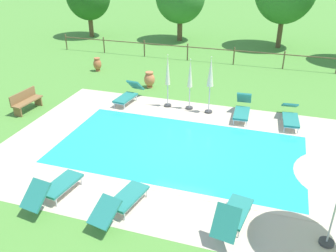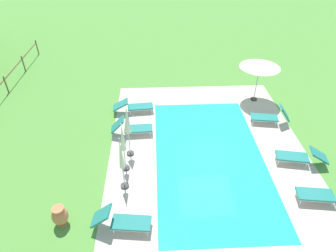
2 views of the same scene
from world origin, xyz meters
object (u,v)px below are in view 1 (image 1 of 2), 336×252
(patio_umbrella_closed_row_mid_west, at_px, (190,78))
(sun_lounger_north_far, at_px, (128,94))
(sun_lounger_north_end, at_px, (55,187))
(terracotta_urn_by_tree, at_px, (149,79))
(sun_lounger_north_near_steps, at_px, (290,116))
(sun_lounger_south_near_corner, at_px, (122,201))
(sun_lounger_south_far, at_px, (242,109))
(patio_umbrella_closed_row_west, at_px, (168,75))
(terracotta_urn_near_fence, at_px, (97,64))
(patio_umbrella_closed_row_centre, at_px, (211,76))
(sun_lounger_north_mid, at_px, (233,215))
(wooden_bench_lawn_side, at_px, (26,101))

(patio_umbrella_closed_row_mid_west, bearing_deg, sun_lounger_north_far, -177.83)
(sun_lounger_north_end, xyz_separation_m, terracotta_urn_by_tree, (-0.57, 9.22, 0.06))
(sun_lounger_north_near_steps, height_order, sun_lounger_south_near_corner, sun_lounger_south_near_corner)
(sun_lounger_north_end, xyz_separation_m, sun_lounger_south_far, (4.35, 7.07, 0.01))
(sun_lounger_north_end, distance_m, patio_umbrella_closed_row_west, 7.38)
(sun_lounger_north_end, bearing_deg, patio_umbrella_closed_row_west, 81.82)
(terracotta_urn_near_fence, relative_size, terracotta_urn_by_tree, 0.94)
(patio_umbrella_closed_row_mid_west, distance_m, terracotta_urn_by_tree, 3.40)
(patio_umbrella_closed_row_centre, relative_size, terracotta_urn_near_fence, 3.22)
(sun_lounger_north_near_steps, height_order, patio_umbrella_closed_row_centre, patio_umbrella_closed_row_centre)
(sun_lounger_north_mid, xyz_separation_m, wooden_bench_lawn_side, (-9.64, 4.56, 0.07))
(patio_umbrella_closed_row_mid_west, relative_size, terracotta_urn_near_fence, 2.95)
(patio_umbrella_closed_row_centre, distance_m, terracotta_urn_by_tree, 4.26)
(patio_umbrella_closed_row_centre, distance_m, terracotta_urn_near_fence, 8.24)
(wooden_bench_lawn_side, distance_m, terracotta_urn_near_fence, 5.90)
(patio_umbrella_closed_row_mid_west, bearing_deg, sun_lounger_north_end, -105.62)
(sun_lounger_north_end, xyz_separation_m, patio_umbrella_closed_row_centre, (2.93, 7.12, 1.29))
(sun_lounger_north_far, xyz_separation_m, patio_umbrella_closed_row_centre, (3.75, -0.03, 1.29))
(sun_lounger_south_far, xyz_separation_m, terracotta_urn_near_fence, (-8.68, 3.74, 0.03))
(sun_lounger_north_far, xyz_separation_m, sun_lounger_north_end, (0.82, -7.14, -0.00))
(terracotta_urn_near_fence, bearing_deg, patio_umbrella_closed_row_west, -33.73)
(sun_lounger_north_far, distance_m, terracotta_urn_by_tree, 2.09)
(sun_lounger_north_mid, xyz_separation_m, sun_lounger_north_far, (-5.79, 6.79, -0.02))
(sun_lounger_north_near_steps, distance_m, patio_umbrella_closed_row_west, 5.35)
(sun_lounger_south_near_corner, bearing_deg, patio_umbrella_closed_row_west, 97.93)
(sun_lounger_north_mid, distance_m, sun_lounger_north_far, 8.92)
(sun_lounger_north_mid, distance_m, sun_lounger_south_far, 6.74)
(sun_lounger_north_near_steps, xyz_separation_m, sun_lounger_south_near_corner, (-4.24, -7.00, 0.00))
(sun_lounger_south_far, distance_m, patio_umbrella_closed_row_mid_west, 2.55)
(sun_lounger_north_mid, distance_m, patio_umbrella_closed_row_west, 7.98)
(sun_lounger_north_near_steps, height_order, sun_lounger_south_far, sun_lounger_south_far)
(sun_lounger_north_end, distance_m, terracotta_urn_near_fence, 11.64)
(sun_lounger_north_far, bearing_deg, sun_lounger_south_far, -0.80)
(sun_lounger_north_near_steps, bearing_deg, patio_umbrella_closed_row_mid_west, 177.34)
(patio_umbrella_closed_row_centre, bearing_deg, wooden_bench_lawn_side, -163.88)
(sun_lounger_north_end, bearing_deg, sun_lounger_north_far, 96.58)
(sun_lounger_north_mid, bearing_deg, sun_lounger_north_end, -175.90)
(sun_lounger_north_far, bearing_deg, wooden_bench_lawn_side, -149.99)
(sun_lounger_north_near_steps, xyz_separation_m, wooden_bench_lawn_side, (-10.95, -2.13, 0.11))
(patio_umbrella_closed_row_west, bearing_deg, sun_lounger_south_far, -2.71)
(sun_lounger_north_mid, bearing_deg, sun_lounger_north_far, 130.48)
(sun_lounger_south_far, height_order, patio_umbrella_closed_row_centre, patio_umbrella_closed_row_centre)
(sun_lounger_north_end, relative_size, sun_lounger_south_far, 1.05)
(sun_lounger_north_near_steps, distance_m, wooden_bench_lawn_side, 11.15)
(sun_lounger_south_near_corner, height_order, patio_umbrella_closed_row_centre, patio_umbrella_closed_row_centre)
(sun_lounger_south_far, bearing_deg, wooden_bench_lawn_side, -166.60)
(sun_lounger_north_near_steps, height_order, patio_umbrella_closed_row_mid_west, patio_umbrella_closed_row_mid_west)
(sun_lounger_north_near_steps, xyz_separation_m, sun_lounger_north_far, (-7.10, 0.09, 0.02))
(sun_lounger_north_mid, bearing_deg, sun_lounger_south_near_corner, -174.09)
(patio_umbrella_closed_row_west, bearing_deg, sun_lounger_north_mid, -60.24)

